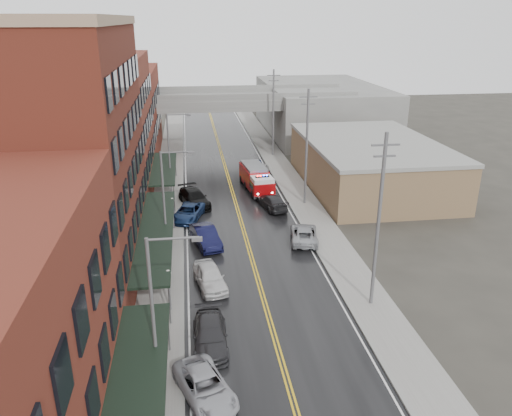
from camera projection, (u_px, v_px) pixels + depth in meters
road at (242, 226)px, 47.20m from camera, size 11.00×160.00×0.02m
sidewalk_left at (164, 229)px, 46.24m from camera, size 3.00×160.00×0.15m
sidewalk_right at (317, 221)px, 48.12m from camera, size 3.00×160.00×0.15m
curb_left at (182, 228)px, 46.46m from camera, size 0.30×160.00×0.15m
curb_right at (301, 222)px, 47.91m from camera, size 0.30×160.00×0.15m
brick_building_b at (68, 158)px, 35.82m from camera, size 9.00×20.00×18.00m
brick_building_c at (105, 129)px, 52.55m from camera, size 9.00×15.00×15.00m
brick_building_far at (124, 114)px, 69.28m from camera, size 9.00×20.00×12.00m
tan_building at (370, 165)px, 57.63m from camera, size 14.00×22.00×5.00m
right_far_block at (321, 108)px, 85.12m from camera, size 18.00×30.00×8.00m
awning_0 at (134, 407)px, 21.12m from camera, size 2.60×16.00×3.09m
awning_1 at (156, 230)px, 38.70m from camera, size 2.60×18.00×3.09m
awning_2 at (164, 168)px, 54.90m from camera, size 2.60×13.00×3.09m
globe_lamp_1 at (169, 281)px, 32.60m from camera, size 0.44×0.44×3.12m
globe_lamp_2 at (172, 206)px, 45.56m from camera, size 0.44×0.44×3.12m
street_lamp_0 at (158, 310)px, 24.16m from camera, size 2.64×0.22×9.00m
street_lamp_1 at (167, 199)px, 38.97m from camera, size 2.64×0.22×9.00m
street_lamp_2 at (171, 149)px, 53.78m from camera, size 2.64×0.22×9.00m
utility_pole_0 at (379, 220)px, 32.00m from camera, size 1.80×0.24×12.00m
utility_pole_1 at (307, 146)px, 50.51m from camera, size 1.80×0.24×12.00m
utility_pole_2 at (273, 112)px, 69.03m from camera, size 1.80×0.24×12.00m
overpass at (218, 107)px, 74.70m from camera, size 40.00×10.00×7.50m
fire_truck at (256, 178)px, 56.38m from camera, size 3.65×7.67×2.72m
parked_car_left_2 at (205, 386)px, 25.64m from camera, size 3.71×5.31×1.35m
parked_car_left_3 at (210, 335)px, 29.71m from camera, size 2.11×5.06×1.46m
parked_car_left_4 at (210, 277)px, 36.26m from camera, size 2.70×4.98×1.61m
parked_car_left_5 at (206, 237)px, 42.89m from camera, size 2.85×5.28×1.65m
parked_car_left_6 at (188, 212)px, 48.53m from camera, size 3.81×5.58×1.42m
parked_car_left_7 at (194, 198)px, 52.05m from camera, size 3.76×6.16×1.67m
parked_car_right_0 at (304, 234)px, 43.75m from camera, size 3.14×5.28×1.37m
parked_car_right_1 at (272, 202)px, 51.30m from camera, size 2.93×5.22×1.43m
parked_car_right_2 at (262, 169)px, 62.49m from camera, size 2.61×4.59×1.47m
parked_car_right_3 at (255, 166)px, 63.88m from camera, size 1.62×4.54×1.49m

